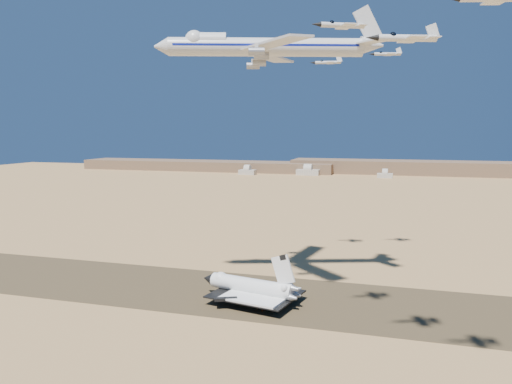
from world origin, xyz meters
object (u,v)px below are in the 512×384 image
(carrier_747, at_px, (259,47))
(crew_b, at_px, (265,308))
(chase_jet_a, at_px, (341,25))
(chase_jet_b, at_px, (406,38))
(chase_jet_e, at_px, (387,54))
(crew_c, at_px, (262,309))
(chase_jet_d, at_px, (327,62))
(shuttle, at_px, (251,288))
(crew_a, at_px, (257,307))

(carrier_747, xyz_separation_m, crew_b, (6.95, -17.25, -89.12))
(chase_jet_a, xyz_separation_m, chase_jet_b, (16.20, -17.33, -6.94))
(crew_b, distance_m, chase_jet_b, 99.21)
(chase_jet_a, distance_m, chase_jet_e, 98.13)
(crew_c, distance_m, chase_jet_a, 93.67)
(chase_jet_a, height_order, chase_jet_e, chase_jet_e)
(carrier_747, relative_size, chase_jet_d, 5.74)
(carrier_747, relative_size, chase_jet_a, 5.71)
(shuttle, distance_m, crew_c, 11.33)
(carrier_747, distance_m, crew_c, 91.20)
(shuttle, xyz_separation_m, carrier_747, (0.20, 10.17, 85.00))
(chase_jet_a, bearing_deg, carrier_747, 103.43)
(shuttle, bearing_deg, crew_a, -45.39)
(shuttle, bearing_deg, crew_c, -39.19)
(shuttle, height_order, crew_b, shuttle)
(crew_c, height_order, chase_jet_b, chase_jet_b)
(shuttle, distance_m, chase_jet_a, 94.34)
(shuttle, height_order, carrier_747, carrier_747)
(carrier_747, xyz_separation_m, crew_c, (6.43, -18.39, -89.10))
(crew_b, relative_size, crew_c, 0.98)
(shuttle, height_order, chase_jet_e, chase_jet_e)
(chase_jet_a, bearing_deg, chase_jet_b, -73.72)
(crew_a, bearing_deg, chase_jet_e, -22.31)
(chase_jet_a, distance_m, chase_jet_b, 24.71)
(chase_jet_e, bearing_deg, crew_a, -131.09)
(crew_b, height_order, chase_jet_a, chase_jet_a)
(chase_jet_a, bearing_deg, crew_a, 115.73)
(carrier_747, xyz_separation_m, chase_jet_e, (41.88, 57.88, 4.00))
(shuttle, relative_size, chase_jet_e, 2.69)
(crew_c, relative_size, chase_jet_e, 0.13)
(chase_jet_d, distance_m, chase_jet_e, 26.41)
(carrier_747, distance_m, chase_jet_d, 52.77)
(shuttle, height_order, chase_jet_d, chase_jet_d)
(carrier_747, height_order, crew_c, carrier_747)
(chase_jet_b, xyz_separation_m, chase_jet_e, (-7.91, 114.92, 12.96))
(crew_a, relative_size, chase_jet_e, 0.12)
(crew_c, xyz_separation_m, chase_jet_a, (27.16, -21.32, 87.08))
(chase_jet_b, bearing_deg, crew_a, 118.55)
(carrier_747, height_order, chase_jet_b, carrier_747)
(chase_jet_b, bearing_deg, chase_jet_d, 86.78)
(shuttle, relative_size, crew_c, 20.32)
(carrier_747, xyz_separation_m, crew_a, (4.40, -17.34, -89.19))
(carrier_747, relative_size, crew_a, 47.62)
(carrier_747, bearing_deg, crew_a, -94.11)
(carrier_747, height_order, chase_jet_e, carrier_747)
(crew_b, xyz_separation_m, crew_c, (-0.52, -1.14, 0.02))
(chase_jet_a, xyz_separation_m, chase_jet_e, (8.29, 97.60, 6.01))
(shuttle, relative_size, crew_b, 20.84)
(shuttle, height_order, chase_jet_b, chase_jet_b)
(crew_a, relative_size, crew_c, 0.90)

